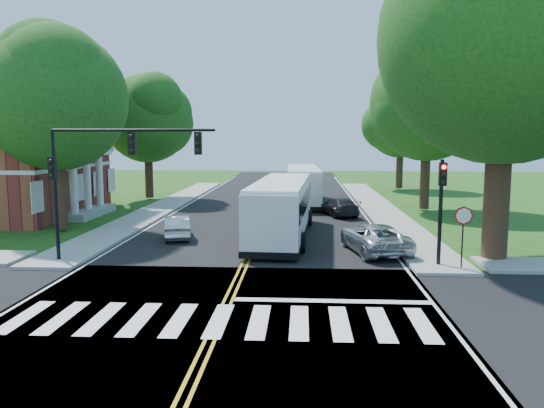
# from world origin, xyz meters

# --- Properties ---
(ground) EXTENTS (140.00, 140.00, 0.00)m
(ground) POSITION_xyz_m (0.00, 0.00, 0.00)
(ground) COLOR #164310
(ground) RESTS_ON ground
(road) EXTENTS (14.00, 96.00, 0.01)m
(road) POSITION_xyz_m (0.00, 18.00, 0.01)
(road) COLOR black
(road) RESTS_ON ground
(cross_road) EXTENTS (60.00, 12.00, 0.01)m
(cross_road) POSITION_xyz_m (0.00, 0.00, 0.01)
(cross_road) COLOR black
(cross_road) RESTS_ON ground
(center_line) EXTENTS (0.36, 70.00, 0.01)m
(center_line) POSITION_xyz_m (0.00, 22.00, 0.01)
(center_line) COLOR gold
(center_line) RESTS_ON road
(edge_line_w) EXTENTS (0.12, 70.00, 0.01)m
(edge_line_w) POSITION_xyz_m (-6.80, 22.00, 0.01)
(edge_line_w) COLOR silver
(edge_line_w) RESTS_ON road
(edge_line_e) EXTENTS (0.12, 70.00, 0.01)m
(edge_line_e) POSITION_xyz_m (6.80, 22.00, 0.01)
(edge_line_e) COLOR silver
(edge_line_e) RESTS_ON road
(crosswalk) EXTENTS (12.60, 3.00, 0.01)m
(crosswalk) POSITION_xyz_m (0.00, -0.50, 0.02)
(crosswalk) COLOR silver
(crosswalk) RESTS_ON road
(stop_bar) EXTENTS (6.60, 0.40, 0.01)m
(stop_bar) POSITION_xyz_m (3.50, 1.60, 0.02)
(stop_bar) COLOR silver
(stop_bar) RESTS_ON road
(sidewalk_nw) EXTENTS (2.60, 40.00, 0.15)m
(sidewalk_nw) POSITION_xyz_m (-8.30, 25.00, 0.07)
(sidewalk_nw) COLOR gray
(sidewalk_nw) RESTS_ON ground
(sidewalk_ne) EXTENTS (2.60, 40.00, 0.15)m
(sidewalk_ne) POSITION_xyz_m (8.30, 25.00, 0.07)
(sidewalk_ne) COLOR gray
(sidewalk_ne) RESTS_ON ground
(tree_ne_big) EXTENTS (10.80, 10.80, 14.91)m
(tree_ne_big) POSITION_xyz_m (11.00, 8.00, 9.62)
(tree_ne_big) COLOR #342014
(tree_ne_big) RESTS_ON ground
(tree_west_near) EXTENTS (8.00, 8.00, 11.40)m
(tree_west_near) POSITION_xyz_m (-11.50, 14.00, 7.53)
(tree_west_near) COLOR #342014
(tree_west_near) RESTS_ON ground
(tree_west_far) EXTENTS (7.60, 7.60, 10.67)m
(tree_west_far) POSITION_xyz_m (-11.00, 30.00, 7.00)
(tree_west_far) COLOR #342014
(tree_west_far) RESTS_ON ground
(tree_east_mid) EXTENTS (8.40, 8.40, 11.93)m
(tree_east_mid) POSITION_xyz_m (11.50, 24.00, 7.86)
(tree_east_mid) COLOR #342014
(tree_east_mid) RESTS_ON ground
(tree_east_far) EXTENTS (7.20, 7.20, 10.34)m
(tree_east_far) POSITION_xyz_m (12.50, 40.00, 6.86)
(tree_east_far) COLOR #342014
(tree_east_far) RESTS_ON ground
(signal_nw) EXTENTS (7.15, 0.46, 5.66)m
(signal_nw) POSITION_xyz_m (-5.86, 6.43, 4.38)
(signal_nw) COLOR black
(signal_nw) RESTS_ON ground
(signal_ne) EXTENTS (0.30, 0.46, 4.40)m
(signal_ne) POSITION_xyz_m (8.20, 6.44, 2.96)
(signal_ne) COLOR black
(signal_ne) RESTS_ON ground
(stop_sign) EXTENTS (0.76, 0.08, 2.53)m
(stop_sign) POSITION_xyz_m (9.00, 5.98, 2.03)
(stop_sign) COLOR black
(stop_sign) RESTS_ON ground
(bus_lead) EXTENTS (3.43, 12.21, 3.12)m
(bus_lead) POSITION_xyz_m (1.35, 12.77, 1.66)
(bus_lead) COLOR silver
(bus_lead) RESTS_ON road
(bus_follow) EXTENTS (3.08, 11.58, 2.97)m
(bus_follow) POSITION_xyz_m (2.48, 27.72, 1.58)
(bus_follow) COLOR silver
(bus_follow) RESTS_ON road
(hatchback) EXTENTS (2.19, 3.94, 1.23)m
(hatchback) POSITION_xyz_m (-4.31, 12.26, 0.63)
(hatchback) COLOR silver
(hatchback) RESTS_ON road
(suv) EXTENTS (3.28, 5.36, 1.39)m
(suv) POSITION_xyz_m (5.90, 9.28, 0.71)
(suv) COLOR silver
(suv) RESTS_ON road
(dark_sedan) EXTENTS (2.99, 4.73, 1.28)m
(dark_sedan) POSITION_xyz_m (4.98, 21.10, 0.65)
(dark_sedan) COLOR black
(dark_sedan) RESTS_ON road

